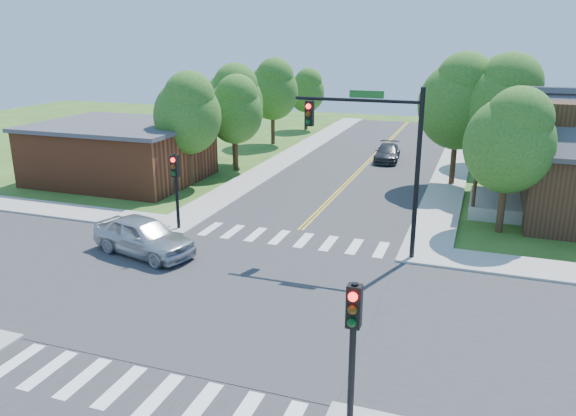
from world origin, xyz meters
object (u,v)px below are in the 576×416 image
at_px(signal_mast_ne, 377,144).
at_px(signal_pole_nw, 176,178).
at_px(signal_pole_se, 353,329).
at_px(car_silver, 144,237).
at_px(car_dgrey, 387,153).

distance_m(signal_mast_ne, signal_pole_nw, 9.76).
bearing_deg(signal_pole_se, signal_mast_ne, 98.56).
bearing_deg(signal_pole_se, car_silver, 144.13).
relative_size(signal_mast_ne, car_silver, 1.38).
xyz_separation_m(signal_mast_ne, car_silver, (-9.29, -3.27, -4.02)).
height_order(signal_mast_ne, signal_pole_se, signal_mast_ne).
height_order(signal_pole_nw, car_dgrey, signal_pole_nw).
bearing_deg(car_silver, signal_pole_se, -111.21).
bearing_deg(car_dgrey, signal_pole_nw, -114.61).
bearing_deg(car_dgrey, car_silver, -111.36).
height_order(signal_mast_ne, car_dgrey, signal_mast_ne).
bearing_deg(signal_pole_nw, signal_pole_se, -45.00).
height_order(signal_pole_se, signal_pole_nw, same).
distance_m(signal_pole_nw, car_silver, 3.75).
xyz_separation_m(signal_mast_ne, car_dgrey, (-2.65, 18.96, -4.23)).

